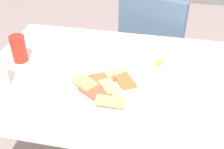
{
  "coord_description": "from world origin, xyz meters",
  "views": [
    {
      "loc": [
        0.18,
        -0.94,
        1.4
      ],
      "look_at": [
        -0.01,
        -0.04,
        0.77
      ],
      "focal_mm": 44.68,
      "sensor_mm": 36.0,
      "label": 1
    }
  ],
  "objects_px": {
    "pide_platter": "(105,88)",
    "dining_chair": "(154,51)",
    "salad_plate_rice": "(98,43)",
    "dining_table": "(116,90)",
    "soda_can": "(19,49)",
    "salad_plate_greens": "(154,57)",
    "spoon": "(224,88)"
  },
  "relations": [
    {
      "from": "pide_platter",
      "to": "dining_chair",
      "type": "bearing_deg",
      "value": 79.66
    },
    {
      "from": "salad_plate_rice",
      "to": "dining_table",
      "type": "bearing_deg",
      "value": -58.89
    },
    {
      "from": "soda_can",
      "to": "salad_plate_greens",
      "type": "bearing_deg",
      "value": 12.32
    },
    {
      "from": "dining_table",
      "to": "salad_plate_rice",
      "type": "height_order",
      "value": "salad_plate_rice"
    },
    {
      "from": "salad_plate_greens",
      "to": "dining_table",
      "type": "bearing_deg",
      "value": -134.07
    },
    {
      "from": "dining_table",
      "to": "pide_platter",
      "type": "height_order",
      "value": "pide_platter"
    },
    {
      "from": "dining_table",
      "to": "salad_plate_greens",
      "type": "xyz_separation_m",
      "value": [
        0.15,
        0.15,
        0.1
      ]
    },
    {
      "from": "dining_chair",
      "to": "salad_plate_rice",
      "type": "xyz_separation_m",
      "value": [
        -0.26,
        -0.46,
        0.27
      ]
    },
    {
      "from": "spoon",
      "to": "salad_plate_rice",
      "type": "bearing_deg",
      "value": 166.62
    },
    {
      "from": "pide_platter",
      "to": "salad_plate_rice",
      "type": "height_order",
      "value": "salad_plate_rice"
    },
    {
      "from": "dining_table",
      "to": "salad_plate_greens",
      "type": "bearing_deg",
      "value": 45.93
    },
    {
      "from": "soda_can",
      "to": "dining_table",
      "type": "bearing_deg",
      "value": -2.85
    },
    {
      "from": "dining_table",
      "to": "soda_can",
      "type": "xyz_separation_m",
      "value": [
        -0.44,
        0.02,
        0.15
      ]
    },
    {
      "from": "dining_chair",
      "to": "salad_plate_rice",
      "type": "bearing_deg",
      "value": -119.48
    },
    {
      "from": "dining_chair",
      "to": "salad_plate_greens",
      "type": "relative_size",
      "value": 4.02
    },
    {
      "from": "pide_platter",
      "to": "spoon",
      "type": "xyz_separation_m",
      "value": [
        0.45,
        0.1,
        -0.01
      ]
    },
    {
      "from": "dining_chair",
      "to": "salad_plate_rice",
      "type": "distance_m",
      "value": 0.59
    },
    {
      "from": "salad_plate_greens",
      "to": "soda_can",
      "type": "height_order",
      "value": "soda_can"
    },
    {
      "from": "dining_table",
      "to": "spoon",
      "type": "relative_size",
      "value": 6.6
    },
    {
      "from": "soda_can",
      "to": "pide_platter",
      "type": "bearing_deg",
      "value": -17.47
    },
    {
      "from": "dining_chair",
      "to": "dining_table",
      "type": "bearing_deg",
      "value": -100.28
    },
    {
      "from": "salad_plate_greens",
      "to": "salad_plate_rice",
      "type": "distance_m",
      "value": 0.29
    },
    {
      "from": "spoon",
      "to": "salad_plate_greens",
      "type": "bearing_deg",
      "value": 159.71
    },
    {
      "from": "dining_table",
      "to": "pide_platter",
      "type": "bearing_deg",
      "value": -100.71
    },
    {
      "from": "salad_plate_rice",
      "to": "dining_chair",
      "type": "bearing_deg",
      "value": 60.52
    },
    {
      "from": "dining_chair",
      "to": "soda_can",
      "type": "relative_size",
      "value": 7.23
    },
    {
      "from": "dining_table",
      "to": "salad_plate_greens",
      "type": "distance_m",
      "value": 0.23
    },
    {
      "from": "pide_platter",
      "to": "soda_can",
      "type": "bearing_deg",
      "value": 162.53
    },
    {
      "from": "pide_platter",
      "to": "spoon",
      "type": "relative_size",
      "value": 1.66
    },
    {
      "from": "pide_platter",
      "to": "spoon",
      "type": "bearing_deg",
      "value": 12.45
    },
    {
      "from": "pide_platter",
      "to": "dining_table",
      "type": "bearing_deg",
      "value": 79.29
    },
    {
      "from": "salad_plate_greens",
      "to": "spoon",
      "type": "bearing_deg",
      "value": -29.29
    }
  ]
}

